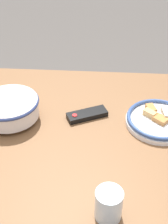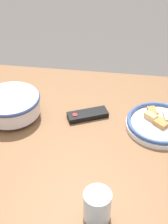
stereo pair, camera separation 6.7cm
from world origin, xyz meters
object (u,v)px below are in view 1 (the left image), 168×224
object	(u,v)px
noodle_bowl	(9,108)
tv_remote	(87,115)
food_plate	(159,119)
drinking_glass	(109,205)

from	to	relation	value
noodle_bowl	tv_remote	xyz separation A→B (m)	(0.28, 0.03, -0.04)
food_plate	noodle_bowl	bearing A→B (deg)	-178.98
tv_remote	noodle_bowl	bearing A→B (deg)	71.41
noodle_bowl	food_plate	distance (m)	0.55
food_plate	drinking_glass	size ratio (longest dim) A/B	2.59
food_plate	drinking_glass	distance (m)	0.44
food_plate	tv_remote	distance (m)	0.27
food_plate	drinking_glass	world-z (taller)	drinking_glass
noodle_bowl	tv_remote	distance (m)	0.29
food_plate	tv_remote	world-z (taller)	food_plate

